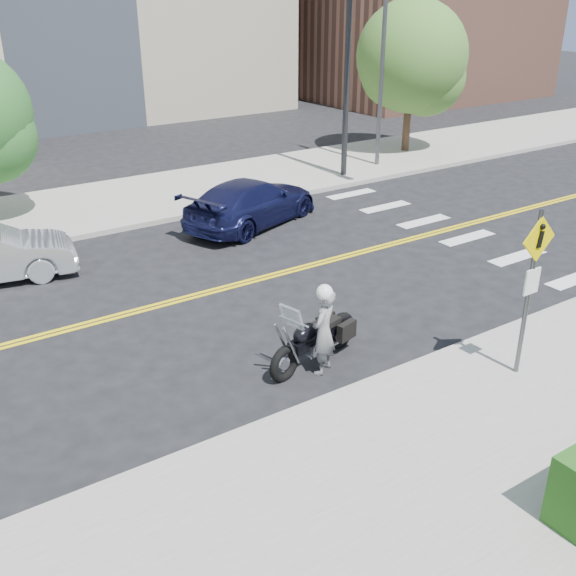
{
  "coord_description": "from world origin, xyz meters",
  "views": [
    {
      "loc": [
        -4.87,
        -12.55,
        6.42
      ],
      "look_at": [
        1.55,
        -3.0,
        1.2
      ],
      "focal_mm": 42.0,
      "sensor_mm": 36.0,
      "label": 1
    }
  ],
  "objects_px": {
    "pedestrian_sign": "(532,278)",
    "motorcycle": "(315,328)",
    "motorcyclist": "(324,329)",
    "parked_car_blue": "(251,202)"
  },
  "relations": [
    {
      "from": "pedestrian_sign",
      "to": "motorcycle",
      "type": "height_order",
      "value": "pedestrian_sign"
    },
    {
      "from": "parked_car_blue",
      "to": "pedestrian_sign",
      "type": "bearing_deg",
      "value": 156.68
    },
    {
      "from": "motorcyclist",
      "to": "parked_car_blue",
      "type": "relative_size",
      "value": 0.37
    },
    {
      "from": "motorcycle",
      "to": "motorcyclist",
      "type": "bearing_deg",
      "value": -117.09
    },
    {
      "from": "motorcyclist",
      "to": "parked_car_blue",
      "type": "xyz_separation_m",
      "value": [
        3.15,
        7.71,
        -0.19
      ]
    },
    {
      "from": "motorcycle",
      "to": "parked_car_blue",
      "type": "height_order",
      "value": "motorcycle"
    },
    {
      "from": "pedestrian_sign",
      "to": "parked_car_blue",
      "type": "distance_m",
      "value": 9.92
    },
    {
      "from": "motorcyclist",
      "to": "motorcycle",
      "type": "distance_m",
      "value": 0.42
    },
    {
      "from": "motorcyclist",
      "to": "motorcycle",
      "type": "relative_size",
      "value": 0.76
    },
    {
      "from": "pedestrian_sign",
      "to": "parked_car_blue",
      "type": "bearing_deg",
      "value": 87.34
    }
  ]
}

